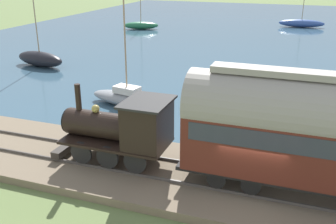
{
  "coord_description": "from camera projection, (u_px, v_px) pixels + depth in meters",
  "views": [
    {
      "loc": [
        -13.83,
        -1.45,
        8.75
      ],
      "look_at": [
        3.48,
        4.8,
        1.8
      ],
      "focal_mm": 42.0,
      "sensor_mm": 36.0,
      "label": 1
    }
  ],
  "objects": [
    {
      "name": "harbor_water",
      "position": [
        300.0,
        32.0,
        53.93
      ],
      "size": [
        80.0,
        80.0,
        0.01
      ],
      "color": "#38566B",
      "rests_on": "ground"
    },
    {
      "name": "sailboat_gray",
      "position": [
        127.0,
        98.0,
        25.68
      ],
      "size": [
        2.64,
        5.76,
        9.06
      ],
      "rotation": [
        0.0,
        0.0,
        -0.19
      ],
      "color": "gray",
      "rests_on": "harbor_water"
    },
    {
      "name": "sailboat_black",
      "position": [
        40.0,
        59.0,
        35.63
      ],
      "size": [
        2.64,
        5.51,
        8.64
      ],
      "rotation": [
        0.0,
        0.0,
        -0.19
      ],
      "color": "black",
      "rests_on": "harbor_water"
    },
    {
      "name": "rowboat_far_out",
      "position": [
        285.0,
        108.0,
        24.72
      ],
      "size": [
        1.78,
        2.87,
        0.53
      ],
      "rotation": [
        0.0,
        0.0,
        0.36
      ],
      "color": "silver",
      "rests_on": "harbor_water"
    },
    {
      "name": "rowboat_off_pier",
      "position": [
        243.0,
        92.0,
        27.86
      ],
      "size": [
        1.8,
        2.39,
        0.51
      ],
      "rotation": [
        0.0,
        0.0,
        -0.45
      ],
      "color": "beige",
      "rests_on": "harbor_water"
    },
    {
      "name": "sailboat_green",
      "position": [
        141.0,
        25.0,
        56.11
      ],
      "size": [
        3.18,
        5.23,
        7.95
      ],
      "rotation": [
        0.0,
        0.0,
        0.34
      ],
      "color": "#236B42",
      "rests_on": "harbor_water"
    },
    {
      "name": "rail_embankment",
      "position": [
        253.0,
        189.0,
        15.93
      ],
      "size": [
        5.62,
        56.0,
        0.48
      ],
      "color": "#756651",
      "rests_on": "ground"
    },
    {
      "name": "passenger_coach",
      "position": [
        327.0,
        132.0,
        14.13
      ],
      "size": [
        2.54,
        10.78,
        4.77
      ],
      "color": "black",
      "rests_on": "rail_embankment"
    },
    {
      "name": "steam_locomotive",
      "position": [
        124.0,
        127.0,
        17.05
      ],
      "size": [
        2.34,
        5.29,
        3.36
      ],
      "color": "black",
      "rests_on": "rail_embankment"
    },
    {
      "name": "sailboat_blue",
      "position": [
        301.0,
        23.0,
        57.79
      ],
      "size": [
        2.03,
        6.6,
        5.69
      ],
      "rotation": [
        0.0,
        0.0,
        0.08
      ],
      "color": "#335199",
      "rests_on": "harbor_water"
    },
    {
      "name": "ground_plane",
      "position": [
        251.0,
        197.0,
        15.72
      ],
      "size": [
        200.0,
        200.0,
        0.0
      ],
      "primitive_type": "plane",
      "color": "#607542"
    }
  ]
}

